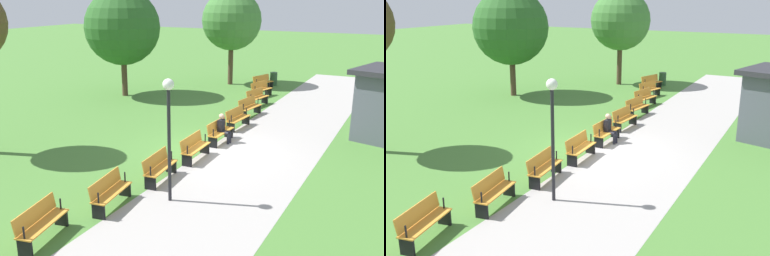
# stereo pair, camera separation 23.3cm
# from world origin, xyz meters

# --- Properties ---
(ground_plane) EXTENTS (120.00, 120.00, 0.00)m
(ground_plane) POSITION_xyz_m (0.00, 0.00, 0.00)
(ground_plane) COLOR #477A33
(path_paving) EXTENTS (38.77, 4.13, 0.01)m
(path_paving) POSITION_xyz_m (0.00, 1.90, 0.00)
(path_paving) COLOR #A39E99
(path_paving) RESTS_ON ground
(bench_0) EXTENTS (1.69, 0.96, 0.89)m
(bench_0) POSITION_xyz_m (-12.08, -1.99, 0.47)
(bench_0) COLOR orange
(bench_0) RESTS_ON ground
(bench_1) EXTENTS (1.69, 0.87, 0.89)m
(bench_1) POSITION_xyz_m (-9.94, -1.36, 0.47)
(bench_1) COLOR orange
(bench_1) RESTS_ON ground
(bench_2) EXTENTS (1.69, 0.79, 0.89)m
(bench_2) POSITION_xyz_m (-7.77, -0.85, 0.47)
(bench_2) COLOR orange
(bench_2) RESTS_ON ground
(bench_3) EXTENTS (1.68, 0.70, 0.89)m
(bench_3) POSITION_xyz_m (-5.57, -0.47, 0.47)
(bench_3) COLOR orange
(bench_3) RESTS_ON ground
(bench_4) EXTENTS (1.66, 0.61, 0.89)m
(bench_4) POSITION_xyz_m (-3.35, -0.21, 0.47)
(bench_4) COLOR orange
(bench_4) RESTS_ON ground
(bench_5) EXTENTS (1.64, 0.52, 0.89)m
(bench_5) POSITION_xyz_m (-1.12, -0.08, 0.47)
(bench_5) COLOR orange
(bench_5) RESTS_ON ground
(bench_6) EXTENTS (1.64, 0.52, 0.89)m
(bench_6) POSITION_xyz_m (1.12, -0.08, 0.47)
(bench_6) COLOR orange
(bench_6) RESTS_ON ground
(bench_7) EXTENTS (1.66, 0.61, 0.89)m
(bench_7) POSITION_xyz_m (3.35, -0.21, 0.47)
(bench_7) COLOR orange
(bench_7) RESTS_ON ground
(bench_8) EXTENTS (1.68, 0.70, 0.89)m
(bench_8) POSITION_xyz_m (5.57, -0.47, 0.47)
(bench_8) COLOR orange
(bench_8) RESTS_ON ground
(bench_9) EXTENTS (1.69, 0.79, 0.89)m
(bench_9) POSITION_xyz_m (7.77, -0.85, 0.47)
(bench_9) COLOR orange
(bench_9) RESTS_ON ground
(person_seated) EXTENTS (0.33, 0.52, 1.20)m
(person_seated) POSITION_xyz_m (-1.15, 0.06, 0.64)
(person_seated) COLOR black
(person_seated) RESTS_ON ground
(tree_1) EXTENTS (4.34, 4.34, 6.16)m
(tree_1) POSITION_xyz_m (-6.63, -8.68, 3.98)
(tree_1) COLOR #4C3828
(tree_1) RESTS_ON ground
(tree_2) EXTENTS (3.85, 3.85, 6.11)m
(tree_2) POSITION_xyz_m (-12.78, -4.48, 4.17)
(tree_2) COLOR #4C3828
(tree_2) RESTS_ON ground
(lamp_post) EXTENTS (0.32, 0.32, 3.58)m
(lamp_post) POSITION_xyz_m (4.45, 0.82, 2.53)
(lamp_post) COLOR black
(lamp_post) RESTS_ON ground
(trash_bin) EXTENTS (0.47, 0.47, 0.85)m
(trash_bin) POSITION_xyz_m (-13.78, -1.79, 0.43)
(trash_bin) COLOR #2D512D
(trash_bin) RESTS_ON ground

